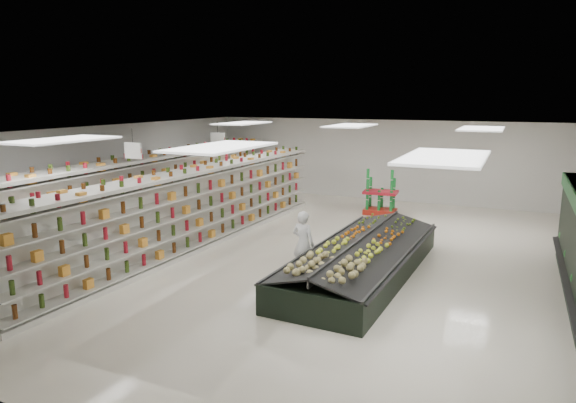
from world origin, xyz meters
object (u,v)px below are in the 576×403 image
at_px(soda_endcap, 381,194).
at_px(shopper_main, 303,243).
at_px(produce_island, 362,258).
at_px(shopper_background, 245,184).
at_px(gondola_center, 197,211).
at_px(gondola_left, 153,196).

bearing_deg(soda_endcap, shopper_main, -90.40).
bearing_deg(produce_island, shopper_background, 138.04).
bearing_deg(gondola_center, gondola_left, 159.04).
relative_size(produce_island, shopper_main, 4.07).
distance_m(shopper_main, shopper_background, 7.80).
xyz_separation_m(gondola_left, shopper_background, (1.01, 4.03, -0.18)).
height_order(gondola_left, produce_island, gondola_left).
distance_m(gondola_center, shopper_main, 3.78).
bearing_deg(shopper_background, gondola_left, 173.78).
xyz_separation_m(gondola_left, shopper_main, (5.90, -2.05, -0.30)).
relative_size(gondola_center, shopper_background, 7.06).
bearing_deg(gondola_center, soda_endcap, 60.54).
distance_m(gondola_center, shopper_background, 5.16).
distance_m(produce_island, shopper_main, 1.41).
xyz_separation_m(gondola_center, shopper_background, (-1.27, 5.00, -0.11)).
xyz_separation_m(gondola_center, shopper_main, (3.62, -1.08, -0.22)).
xyz_separation_m(produce_island, shopper_background, (-6.12, 5.50, 0.46)).
bearing_deg(gondola_center, shopper_background, 106.45).
distance_m(gondola_left, soda_endcap, 7.76).
bearing_deg(gondola_left, gondola_center, -24.06).
relative_size(gondola_center, soda_endcap, 8.38).
bearing_deg(gondola_center, produce_island, -3.70).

